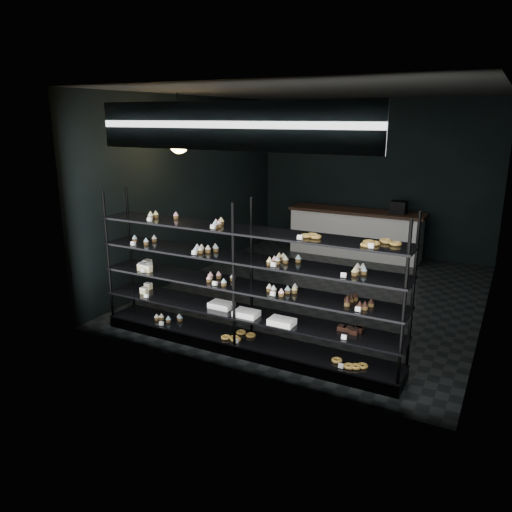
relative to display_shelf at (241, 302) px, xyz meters
name	(u,v)px	position (x,y,z in m)	size (l,w,h in m)	color
room	(324,198)	(0.12, 2.45, 0.97)	(5.01, 6.01, 3.20)	black
display_shelf	(241,302)	(0.00, 0.00, 0.00)	(4.00, 0.50, 1.91)	black
signage	(227,126)	(0.12, -0.48, 2.12)	(3.30, 0.05, 0.50)	#0D1B45
pendant_lamp	(179,144)	(-1.71, 1.16, 1.82)	(0.29, 0.29, 0.87)	black
service_counter	(356,232)	(-0.06, 4.95, -0.13)	(2.79, 0.65, 1.23)	silver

